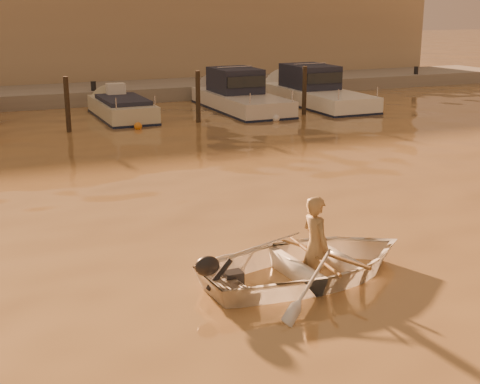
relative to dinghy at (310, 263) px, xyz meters
name	(u,v)px	position (x,y,z in m)	size (l,w,h in m)	color
ground_plane	(210,261)	(-1.29, 1.39, -0.28)	(160.00, 160.00, 0.00)	olive
dinghy	(310,263)	(0.00, 0.00, 0.00)	(2.77, 3.89, 0.80)	white
person	(315,246)	(0.10, 0.01, 0.29)	(0.64, 0.42, 1.75)	#9B7A4D
outboard_motor	(232,279)	(-1.50, -0.12, 0.00)	(0.90, 0.40, 0.70)	black
oar_port	(322,253)	(0.25, 0.02, 0.14)	(0.06, 0.06, 2.10)	brown
oar_starboard	(313,255)	(0.05, 0.00, 0.14)	(0.06, 0.06, 2.10)	brown
moored_boat_3	(122,112)	(1.02, 17.39, -0.06)	(1.86, 5.45, 0.95)	beige
moored_boat_4	(241,96)	(6.29, 17.39, 0.34)	(2.31, 7.09, 1.75)	silver
moored_boat_5	(317,91)	(10.08, 17.39, 0.34)	(2.35, 7.86, 1.75)	white
piling_2	(67,107)	(-1.49, 15.19, 0.62)	(0.18, 0.18, 2.20)	#2D2319
piling_3	(198,99)	(3.51, 15.19, 0.62)	(0.18, 0.18, 2.20)	#2D2319
piling_4	(304,93)	(8.21, 15.19, 0.62)	(0.18, 0.18, 2.20)	#2D2319
fender_d	(138,126)	(0.97, 14.74, -0.18)	(0.30, 0.30, 0.30)	orange
fender_e	(276,118)	(6.44, 14.25, -0.18)	(0.30, 0.30, 0.30)	silver
quay	(45,100)	(-1.29, 22.89, -0.13)	(52.00, 4.00, 1.00)	gray
waterfront_building	(27,44)	(-1.29, 28.39, 2.12)	(46.00, 7.00, 4.80)	#9E8466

